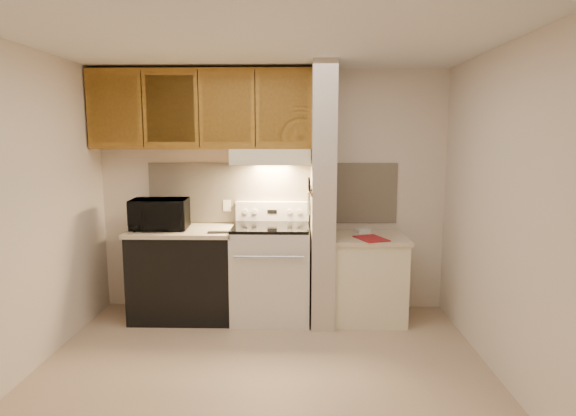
{
  "coord_description": "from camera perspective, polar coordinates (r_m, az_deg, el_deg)",
  "views": [
    {
      "loc": [
        0.28,
        -3.52,
        1.82
      ],
      "look_at": [
        0.18,
        0.75,
        1.19
      ],
      "focal_mm": 30.0,
      "sensor_mm": 36.0,
      "label": 1
    }
  ],
  "objects": [
    {
      "name": "teal_jar",
      "position": [
        5.18,
        -14.84,
        -1.41
      ],
      "size": [
        0.09,
        0.09,
        0.09
      ],
      "primitive_type": "cylinder",
      "rotation": [
        0.0,
        0.0,
        -0.11
      ],
      "color": "#206F6E",
      "rests_on": "left_countertop"
    },
    {
      "name": "knife_handle_c",
      "position": [
        4.64,
        2.52,
        2.89
      ],
      "size": [
        0.02,
        0.02,
        0.1
      ],
      "primitive_type": "cylinder",
      "color": "black",
      "rests_on": "knife_strip"
    },
    {
      "name": "partition_pillar",
      "position": [
        4.71,
        4.13,
        1.48
      ],
      "size": [
        0.22,
        0.7,
        2.5
      ],
      "primitive_type": "cube",
      "color": "beige",
      "rests_on": "floor"
    },
    {
      "name": "floor",
      "position": [
        3.97,
        -3.03,
        -18.83
      ],
      "size": [
        3.6,
        3.6,
        0.0
      ],
      "primitive_type": "plane",
      "color": "#C4AA8D",
      "rests_on": "ground"
    },
    {
      "name": "right_countertop",
      "position": [
        4.82,
        9.56,
        -3.51
      ],
      "size": [
        0.74,
        0.64,
        0.04
      ],
      "primitive_type": "cube",
      "color": "beige",
      "rests_on": "right_cab_base"
    },
    {
      "name": "upper_cabinets",
      "position": [
        4.95,
        -10.17,
        11.4
      ],
      "size": [
        2.18,
        0.33,
        0.77
      ],
      "primitive_type": "cube",
      "color": "#936421",
      "rests_on": "wall_back"
    },
    {
      "name": "oven_handle",
      "position": [
        4.46,
        -2.31,
        -5.81
      ],
      "size": [
        0.65,
        0.02,
        0.02
      ],
      "primitive_type": "cylinder",
      "rotation": [
        0.0,
        1.57,
        0.0
      ],
      "color": "silver",
      "rests_on": "range_body"
    },
    {
      "name": "range_hood",
      "position": [
        4.81,
        -2.01,
        6.13
      ],
      "size": [
        0.78,
        0.44,
        0.15
      ],
      "primitive_type": "cube",
      "color": "#F4EECB",
      "rests_on": "upper_cabinets"
    },
    {
      "name": "range_body",
      "position": [
        4.87,
        -2.03,
        -7.75
      ],
      "size": [
        0.76,
        0.65,
        0.92
      ],
      "primitive_type": "cube",
      "color": "silver",
      "rests_on": "floor"
    },
    {
      "name": "cab_door_a",
      "position": [
        5.02,
        -19.9,
        10.99
      ],
      "size": [
        0.46,
        0.01,
        0.63
      ],
      "primitive_type": "cube",
      "color": "#936421",
      "rests_on": "upper_cabinets"
    },
    {
      "name": "outlet",
      "position": [
        5.1,
        -7.24,
        0.27
      ],
      "size": [
        0.08,
        0.01,
        0.12
      ],
      "primitive_type": "cube",
      "color": "#F4EECB",
      "rests_on": "backsplash"
    },
    {
      "name": "range_knob_right_inner",
      "position": [
        4.97,
        0.17,
        -0.45
      ],
      "size": [
        0.05,
        0.02,
        0.05
      ],
      "primitive_type": "cylinder",
      "rotation": [
        1.57,
        0.0,
        0.0
      ],
      "color": "silver",
      "rests_on": "range_backguard"
    },
    {
      "name": "knife_blade_e",
      "position": [
        4.8,
        2.47,
        1.15
      ],
      "size": [
        0.01,
        0.04,
        0.18
      ],
      "primitive_type": "cube",
      "color": "silver",
      "rests_on": "knife_strip"
    },
    {
      "name": "wall_left",
      "position": [
        4.13,
        -28.95,
        -0.54
      ],
      "size": [
        0.02,
        3.0,
        2.5
      ],
      "primitive_type": "cube",
      "color": "silver",
      "rests_on": "floor"
    },
    {
      "name": "knife_handle_b",
      "position": [
        4.56,
        2.54,
        2.79
      ],
      "size": [
        0.02,
        0.02,
        0.1
      ],
      "primitive_type": "cylinder",
      "color": "black",
      "rests_on": "knife_strip"
    },
    {
      "name": "microwave",
      "position": [
        4.92,
        -14.96,
        -0.7
      ],
      "size": [
        0.57,
        0.41,
        0.3
      ],
      "primitive_type": "imported",
      "rotation": [
        0.0,
        0.0,
        0.07
      ],
      "color": "black",
      "rests_on": "left_countertop"
    },
    {
      "name": "knife_handle_a",
      "position": [
        4.48,
        2.56,
        2.68
      ],
      "size": [
        0.02,
        0.02,
        0.1
      ],
      "primitive_type": "cylinder",
      "color": "black",
      "rests_on": "knife_strip"
    },
    {
      "name": "knife_strip",
      "position": [
        4.65,
        2.66,
        2.27
      ],
      "size": [
        0.02,
        0.42,
        0.04
      ],
      "primitive_type": "cube",
      "color": "black",
      "rests_on": "partition_pillar"
    },
    {
      "name": "knife_handle_d",
      "position": [
        4.71,
        2.5,
        2.97
      ],
      "size": [
        0.02,
        0.02,
        0.1
      ],
      "primitive_type": "cylinder",
      "color": "black",
      "rests_on": "knife_strip"
    },
    {
      "name": "right_cab_base",
      "position": [
        4.93,
        9.43,
        -8.36
      ],
      "size": [
        0.7,
        0.6,
        0.81
      ],
      "primitive_type": "cube",
      "color": "#F4EECB",
      "rests_on": "floor"
    },
    {
      "name": "cab_gap_b",
      "position": [
        4.79,
        -10.56,
        11.49
      ],
      "size": [
        0.01,
        0.01,
        0.73
      ],
      "primitive_type": "cube",
      "color": "black",
      "rests_on": "upper_cabinets"
    },
    {
      "name": "oven_window",
      "position": [
        4.56,
        -2.27,
        -8.37
      ],
      "size": [
        0.5,
        0.01,
        0.3
      ],
      "primitive_type": "cube",
      "color": "black",
      "rests_on": "range_body"
    },
    {
      "name": "ceiling",
      "position": [
        3.59,
        -3.36,
        19.36
      ],
      "size": [
        3.6,
        3.6,
        0.0
      ],
      "primitive_type": "plane",
      "rotation": [
        3.14,
        0.0,
        0.0
      ],
      "color": "white",
      "rests_on": "wall_back"
    },
    {
      "name": "knife_blade_b",
      "position": [
        4.58,
        2.53,
        0.8
      ],
      "size": [
        0.01,
        0.04,
        0.18
      ],
      "primitive_type": "cube",
      "color": "silver",
      "rests_on": "knife_strip"
    },
    {
      "name": "dishwasher_front",
      "position": [
        5.02,
        -12.19,
        -7.76
      ],
      "size": [
        1.0,
        0.63,
        0.87
      ],
      "primitive_type": "cube",
      "color": "black",
      "rests_on": "floor"
    },
    {
      "name": "cab_gap_c",
      "position": [
        4.71,
        -3.92,
        11.66
      ],
      "size": [
        0.01,
        0.01,
        0.73
      ],
      "primitive_type": "cube",
      "color": "black",
      "rests_on": "upper_cabinets"
    },
    {
      "name": "knife_blade_a",
      "position": [
        4.51,
        2.54,
        0.81
      ],
      "size": [
        0.01,
        0.03,
        0.16
      ],
      "primitive_type": "cube",
      "color": "silver",
      "rests_on": "knife_strip"
    },
    {
      "name": "range_backguard",
      "position": [
        5.03,
        -1.87,
        -0.36
      ],
      "size": [
        0.76,
        0.08,
        0.2
      ],
      "primitive_type": "cube",
      "color": "silver",
      "rests_on": "range_body"
    },
    {
      "name": "knife_handle_e",
      "position": [
        4.79,
        2.48,
        3.06
      ],
      "size": [
        0.02,
        0.02,
        0.1
      ],
      "primitive_type": "cylinder",
      "color": "black",
      "rests_on": "knife_strip"
    },
    {
      "name": "cab_door_c",
      "position": [
        4.74,
        -7.27,
        11.59
      ],
      "size": [
        0.46,
        0.01,
        0.63
      ],
      "primitive_type": "cube",
      "color": "#936421",
      "rests_on": "upper_cabinets"
    },
    {
      "name": "left_countertop",
      "position": [
        4.91,
        -12.36,
        -2.65
      ],
      "size": [
        1.04,
        0.67,
        0.04
      ],
      "primitive_type": "cube",
      "color": "beige",
      "rests_on": "dishwasher_front"
    },
    {
      "name": "range_knob_left_inner",
      "position": [
        4.99,
        -3.96,
        -0.43
      ],
      "size": [
        0.05,
        0.02,
        0.05
      ],
      "primitive_type": "cylinder",
      "rotation": [
        1.57,
        0.0,
        0.0
      ],
      "color": "silver",
      "rests_on": "range_backguard"
    },
    {
      "name": "hood_lip",
      "position": [
        4.6,
        -2.16,
        5.46
      ],
      "size": [
        0.78,
        0.04,
        0.06
      ],
      "primitive_type": "cube",
      "color": "#F4EECB",
      "rests_on": "range_hood"
    },
    {
      "name": "range_knob_right_outer",
      "position": [
        4.97,
        1.32,
        -0.45
      ],
      "size": [
        0.05,
        0.02,
        0.05
      ],
      "primitive_type": "cylinder",
      "rotation": [
        1.57,
        0.0,
        0.0
      ],
      "color": "silver",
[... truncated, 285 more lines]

